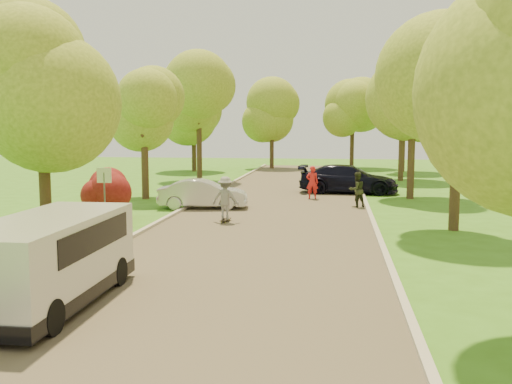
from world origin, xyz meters
The scene contains 23 objects.
ground centered at (0.00, 0.00, 0.00)m, with size 100.00×100.00×0.00m, color #3D761C.
road centered at (0.00, 8.00, 0.01)m, with size 8.00×60.00×0.01m, color #4C4438.
curb_left centered at (-4.05, 8.00, 0.06)m, with size 0.18×60.00×0.12m, color #B2AD9E.
curb_right centered at (4.05, 8.00, 0.06)m, with size 0.18×60.00×0.12m, color #B2AD9E.
street_sign centered at (-5.80, 4.00, 1.56)m, with size 0.55×0.06×2.17m.
red_shrub centered at (-6.30, 5.50, 1.10)m, with size 1.70×1.70×1.95m.
tree_l_mida centered at (-6.30, 1.00, 5.17)m, with size 4.71×4.60×7.39m.
tree_l_midb centered at (-6.81, 12.00, 4.59)m, with size 4.30×4.20×6.62m.
tree_l_far centered at (-6.39, 22.00, 5.47)m, with size 4.92×4.80×7.79m.
tree_r_mida centered at (7.02, 5.00, 5.54)m, with size 5.13×5.00×7.95m.
tree_r_midb centered at (6.60, 14.00, 4.88)m, with size 4.51×4.40×7.01m.
tree_r_far centered at (7.23, 24.00, 5.83)m, with size 5.33×5.20×8.34m.
tree_bg_a centered at (-8.78, 30.00, 5.31)m, with size 5.12×5.00×7.72m.
tree_bg_b centered at (8.22, 32.00, 5.54)m, with size 5.12×5.00×7.95m.
tree_bg_c centered at (-2.79, 34.00, 5.02)m, with size 4.92×4.80×7.33m.
tree_bg_d centered at (4.22, 36.00, 5.31)m, with size 5.12×5.00×7.72m.
minivan centered at (-3.20, -5.06, 0.97)m, with size 2.00×4.96×1.84m.
silver_sedan centered at (-3.30, 9.09, 0.66)m, with size 1.39×3.99×1.31m, color silver.
dark_sedan centered at (3.30, 15.96, 0.79)m, with size 2.21×5.43×1.57m, color black.
longboard centered at (-1.58, 5.57, 0.09)m, with size 0.32×0.87×0.10m.
skateboarder centered at (-1.58, 5.57, 0.94)m, with size 1.07×0.62×1.66m, color gray.
person_striped centered at (1.43, 13.17, 0.84)m, with size 0.61×0.40×1.68m, color red.
person_olive centered at (3.57, 10.35, 0.81)m, with size 0.79×0.62×1.63m, color #282E1B.
Camera 1 is at (2.62, -15.81, 3.68)m, focal length 40.00 mm.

